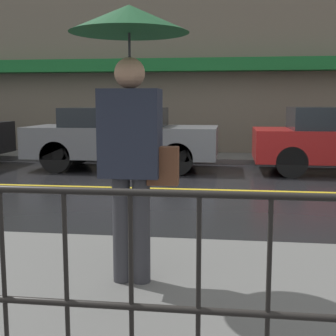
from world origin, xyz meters
TOP-DOWN VIEW (x-y plane):
  - ground_plane at (0.00, 0.00)m, footprint 80.00×80.00m
  - sidewalk_near at (0.00, -5.01)m, footprint 28.00×2.97m
  - sidewalk_far at (0.00, 4.34)m, footprint 28.00×1.63m
  - lane_marking at (0.00, 0.00)m, footprint 25.20×0.12m
  - building_storefront at (0.00, 5.28)m, footprint 28.00×0.85m
  - railing_foreground at (0.00, -6.25)m, footprint 12.00×0.04m
  - pedestrian at (-0.95, -4.79)m, footprint 0.91×0.91m
  - car_grey at (-2.72, 2.39)m, footprint 4.41×1.75m

SIDE VIEW (x-z plane):
  - ground_plane at x=0.00m, z-range 0.00..0.00m
  - lane_marking at x=0.00m, z-range 0.00..0.01m
  - sidewalk_near at x=0.00m, z-range 0.00..0.13m
  - sidewalk_far at x=0.00m, z-range 0.00..0.13m
  - car_grey at x=-2.72m, z-range 0.04..1.48m
  - railing_foreground at x=0.00m, z-range 0.26..1.30m
  - pedestrian at x=-0.95m, z-range 0.64..2.81m
  - building_storefront at x=0.00m, z-range -0.04..6.45m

